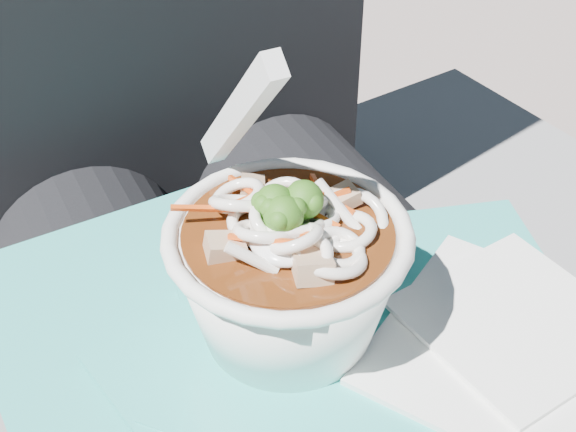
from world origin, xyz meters
name	(u,v)px	position (x,y,z in m)	size (l,w,h in m)	color
lap	(307,410)	(0.00, 0.00, 0.55)	(0.33, 0.48, 0.16)	black
person_body	(249,303)	(0.00, 0.09, 0.57)	(0.34, 0.94, 1.02)	black
plastic_bag	(305,378)	(-0.02, -0.04, 0.64)	(0.39, 0.41, 0.02)	#29AEA6
napkins	(515,342)	(0.09, -0.08, 0.65)	(0.20, 0.20, 0.01)	white
udon_bowl	(288,266)	(-0.02, -0.01, 0.70)	(0.14, 0.15, 0.18)	white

